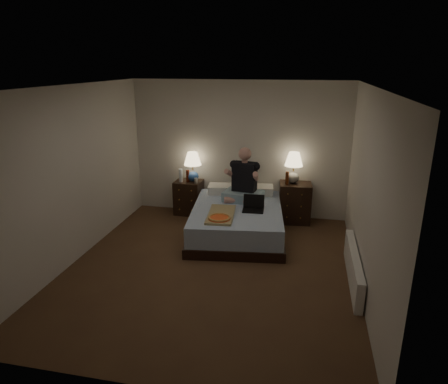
% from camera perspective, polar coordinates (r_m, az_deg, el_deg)
% --- Properties ---
extents(floor, '(4.00, 4.50, 0.00)m').
position_cam_1_polar(floor, '(5.77, -1.86, -10.78)').
color(floor, brown).
rests_on(floor, ground).
extents(ceiling, '(4.00, 4.50, 0.00)m').
position_cam_1_polar(ceiling, '(5.07, -2.16, 14.83)').
color(ceiling, white).
rests_on(ceiling, ground).
extents(wall_back, '(4.00, 0.00, 2.50)m').
position_cam_1_polar(wall_back, '(7.42, 2.15, 6.09)').
color(wall_back, silver).
rests_on(wall_back, ground).
extents(wall_front, '(4.00, 0.00, 2.50)m').
position_cam_1_polar(wall_front, '(3.30, -11.45, -9.94)').
color(wall_front, silver).
rests_on(wall_front, ground).
extents(wall_left, '(0.00, 4.50, 2.50)m').
position_cam_1_polar(wall_left, '(6.07, -20.69, 2.22)').
color(wall_left, silver).
rests_on(wall_left, ground).
extents(wall_right, '(0.00, 4.50, 2.50)m').
position_cam_1_polar(wall_right, '(5.20, 19.92, -0.19)').
color(wall_right, silver).
rests_on(wall_right, ground).
extents(bed, '(1.69, 2.11, 0.49)m').
position_cam_1_polar(bed, '(6.73, 1.87, -4.14)').
color(bed, '#5C81B9').
rests_on(bed, floor).
extents(nightstand_left, '(0.51, 0.46, 0.64)m').
position_cam_1_polar(nightstand_left, '(7.69, -5.03, -0.72)').
color(nightstand_left, black).
rests_on(nightstand_left, floor).
extents(nightstand_right, '(0.60, 0.55, 0.72)m').
position_cam_1_polar(nightstand_right, '(7.37, 10.07, -1.44)').
color(nightstand_right, black).
rests_on(nightstand_right, floor).
extents(lamp_left, '(0.38, 0.38, 0.56)m').
position_cam_1_polar(lamp_left, '(7.49, -4.49, 3.59)').
color(lamp_left, '#284E94').
rests_on(lamp_left, nightstand_left).
extents(lamp_right, '(0.37, 0.37, 0.56)m').
position_cam_1_polar(lamp_right, '(7.19, 9.89, 3.42)').
color(lamp_right, gray).
rests_on(lamp_right, nightstand_right).
extents(water_bottle, '(0.07, 0.07, 0.25)m').
position_cam_1_polar(water_bottle, '(7.52, -6.20, 2.37)').
color(water_bottle, white).
rests_on(water_bottle, nightstand_left).
extents(soda_can, '(0.07, 0.07, 0.10)m').
position_cam_1_polar(soda_can, '(7.43, -4.04, 1.63)').
color(soda_can, '#ACADA8').
rests_on(soda_can, nightstand_left).
extents(beer_bottle_left, '(0.06, 0.06, 0.23)m').
position_cam_1_polar(beer_bottle_left, '(7.50, -5.20, 2.29)').
color(beer_bottle_left, '#4F180B').
rests_on(beer_bottle_left, nightstand_left).
extents(beer_bottle_right, '(0.06, 0.06, 0.23)m').
position_cam_1_polar(beer_bottle_right, '(7.14, 9.00, 1.98)').
color(beer_bottle_right, '#51210B').
rests_on(beer_bottle_right, nightstand_right).
extents(person, '(0.74, 0.62, 0.93)m').
position_cam_1_polar(person, '(6.84, 2.82, 2.48)').
color(person, black).
rests_on(person, bed).
extents(laptop, '(0.35, 0.30, 0.24)m').
position_cam_1_polar(laptop, '(6.45, 4.19, -1.73)').
color(laptop, black).
rests_on(laptop, bed).
extents(pizza_box, '(0.46, 0.79, 0.08)m').
position_cam_1_polar(pizza_box, '(6.07, -0.68, -3.79)').
color(pizza_box, tan).
rests_on(pizza_box, bed).
extents(radiator, '(0.10, 1.60, 0.40)m').
position_cam_1_polar(radiator, '(5.64, 18.00, -10.16)').
color(radiator, white).
rests_on(radiator, floor).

